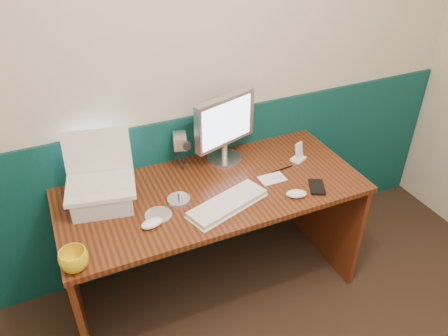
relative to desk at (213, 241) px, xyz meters
name	(u,v)px	position (x,y,z in m)	size (l,w,h in m)	color
back_wall	(194,72)	(0.06, 0.37, 0.88)	(3.50, 0.04, 2.50)	beige
wainscot	(200,187)	(0.06, 0.36, 0.12)	(3.48, 0.02, 1.00)	#07302E
desk	(213,241)	(0.00, 0.00, 0.00)	(1.60, 0.70, 0.75)	#351A09
laptop_riser	(103,197)	(-0.55, 0.09, 0.42)	(0.28, 0.24, 0.10)	#B9BCC4
laptop	(96,165)	(-0.55, 0.09, 0.61)	(0.33, 0.25, 0.27)	silver
monitor	(224,130)	(0.17, 0.23, 0.57)	(0.39, 0.11, 0.39)	silver
keyboard	(228,204)	(0.01, -0.17, 0.39)	(0.42, 0.14, 0.02)	silver
mouse_right	(296,194)	(0.37, -0.24, 0.39)	(0.11, 0.06, 0.04)	white
mouse_left	(152,223)	(-0.37, -0.16, 0.39)	(0.11, 0.06, 0.04)	white
mug	(74,260)	(-0.74, -0.29, 0.42)	(0.12, 0.12, 0.10)	yellow
camcorder	(180,150)	(-0.08, 0.26, 0.48)	(0.10, 0.14, 0.22)	silver
cd_spindle	(179,200)	(-0.20, -0.04, 0.39)	(0.12, 0.12, 0.02)	silver
cd_loose_a	(158,215)	(-0.32, -0.09, 0.38)	(0.13, 0.13, 0.00)	silver
pen	(282,169)	(0.42, 0.00, 0.38)	(0.01, 0.01, 0.14)	black
papers	(272,179)	(0.33, -0.05, 0.38)	(0.14, 0.09, 0.00)	white
dock	(298,159)	(0.56, 0.05, 0.38)	(0.08, 0.06, 0.02)	white
music_player	(299,151)	(0.56, 0.05, 0.44)	(0.06, 0.01, 0.10)	silver
pda	(317,187)	(0.50, -0.22, 0.38)	(0.08, 0.13, 0.02)	black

